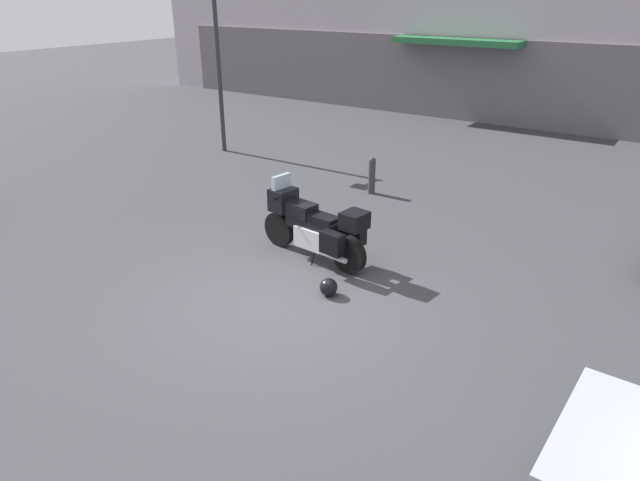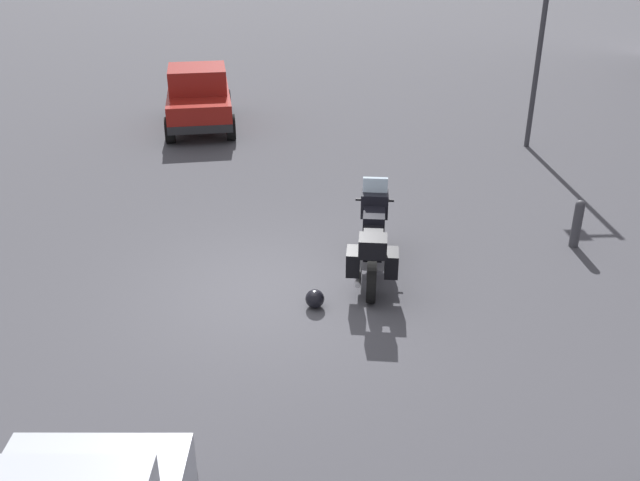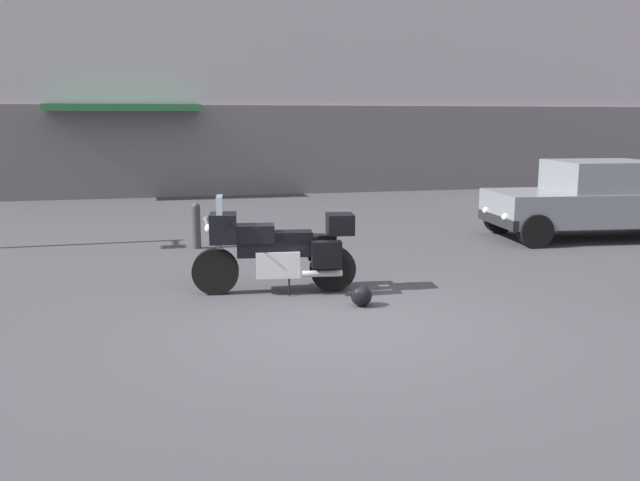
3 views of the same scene
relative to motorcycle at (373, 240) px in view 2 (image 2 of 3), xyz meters
name	(u,v)px [view 2 (image 2 of 3)]	position (x,y,z in m)	size (l,w,h in m)	color
ground_plane	(272,291)	(0.44, -1.57, -0.62)	(80.00, 80.00, 0.00)	#38383D
motorcycle	(373,240)	(0.00, 0.00, 0.00)	(2.26, 0.88, 1.36)	black
helmet	(315,299)	(0.92, -0.94, -0.48)	(0.28, 0.28, 0.28)	black
car_compact_side	(199,98)	(-8.26, -3.62, 0.15)	(3.60, 2.06, 1.56)	maroon
streetlamp_curbside	(535,30)	(-6.30, 4.30, 2.10)	(0.28, 0.94, 4.44)	#2D2D33
bollard_curbside	(577,222)	(-0.90, 3.59, -0.17)	(0.16, 0.16, 0.85)	#333338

